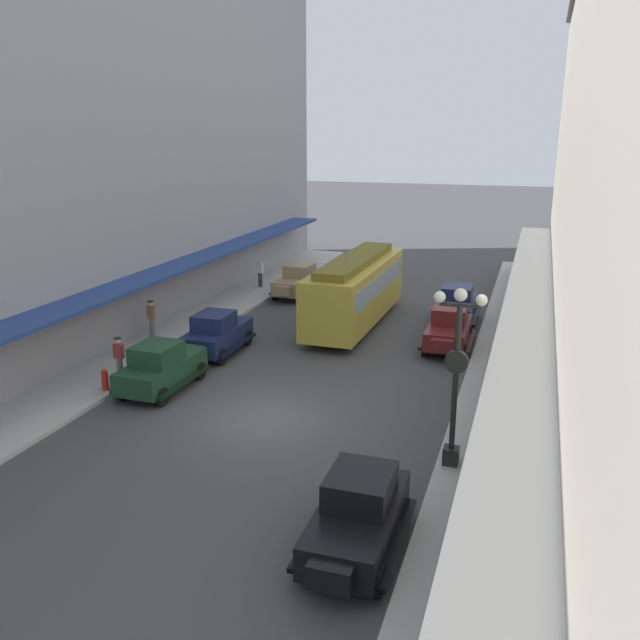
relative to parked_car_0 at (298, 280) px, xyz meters
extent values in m
plane|color=#424244|center=(4.73, -16.27, -0.94)|extent=(200.00, 200.00, 0.00)
cube|color=#B7B5AD|center=(-2.77, -16.27, -0.87)|extent=(3.00, 60.00, 0.15)
cube|color=#B7B5AD|center=(12.23, -16.27, -0.87)|extent=(3.00, 60.00, 0.15)
cube|color=navy|center=(-3.37, -16.27, 2.06)|extent=(1.80, 54.00, 0.16)
cube|color=#B2A899|center=(14.98, -16.27, 7.46)|extent=(2.50, 60.00, 16.82)
cube|color=white|center=(12.83, -16.27, 2.06)|extent=(1.80, 54.00, 0.16)
cube|color=#997F5B|center=(0.00, -0.03, -0.20)|extent=(1.87, 3.97, 0.80)
cube|color=#997F5B|center=(0.01, 0.22, 0.55)|extent=(1.51, 1.76, 0.70)
cube|color=#8C9EA8|center=(0.01, 0.22, 0.55)|extent=(1.44, 1.72, 0.42)
cube|color=#997F5B|center=(-0.09, -2.16, -0.15)|extent=(0.95, 0.40, 0.52)
cube|color=#4C3F2D|center=(0.95, -0.08, -0.52)|extent=(0.39, 3.52, 0.12)
cube|color=#4C3F2D|center=(-0.95, 0.01, -0.52)|extent=(0.39, 3.52, 0.12)
cylinder|color=black|center=(0.75, -1.43, -0.60)|extent=(0.25, 0.69, 0.68)
cylinder|color=black|center=(-0.87, -1.36, -0.60)|extent=(0.25, 0.69, 0.68)
cylinder|color=black|center=(0.86, 1.29, -0.60)|extent=(0.25, 0.69, 0.68)
cylinder|color=black|center=(-0.75, 1.37, -0.60)|extent=(0.25, 0.69, 0.68)
cube|color=#193D23|center=(0.11, -15.05, -0.20)|extent=(1.75, 3.92, 0.80)
cube|color=#193D23|center=(0.11, -15.30, 0.55)|extent=(1.46, 1.72, 0.70)
cube|color=#8C9EA8|center=(0.11, -15.30, 0.55)|extent=(1.39, 1.68, 0.42)
cube|color=#193D23|center=(0.14, -12.92, -0.15)|extent=(0.94, 0.37, 0.52)
cube|color=black|center=(-0.84, -15.03, -0.52)|extent=(0.29, 3.51, 0.12)
cube|color=black|center=(1.06, -15.06, -0.52)|extent=(0.29, 3.51, 0.12)
cylinder|color=black|center=(-0.68, -13.67, -0.60)|extent=(0.23, 0.68, 0.68)
cylinder|color=black|center=(0.94, -13.69, -0.60)|extent=(0.23, 0.68, 0.68)
cylinder|color=black|center=(-0.72, -16.40, -0.60)|extent=(0.23, 0.68, 0.68)
cylinder|color=black|center=(0.90, -16.42, -0.60)|extent=(0.23, 0.68, 0.68)
cube|color=#19234C|center=(0.15, -10.60, -0.20)|extent=(1.77, 3.93, 0.80)
cube|color=#19234C|center=(0.16, -10.85, 0.55)|extent=(1.47, 1.72, 0.70)
cube|color=#8C9EA8|center=(0.16, -10.85, 0.55)|extent=(1.40, 1.69, 0.42)
cube|color=#19234C|center=(0.11, -8.47, -0.15)|extent=(0.94, 0.38, 0.52)
cube|color=black|center=(-0.80, -10.62, -0.52)|extent=(0.30, 3.51, 0.12)
cube|color=black|center=(1.10, -10.58, -0.52)|extent=(0.30, 3.51, 0.12)
cylinder|color=black|center=(-0.68, -9.25, -0.60)|extent=(0.23, 0.68, 0.68)
cylinder|color=black|center=(0.94, -9.22, -0.60)|extent=(0.23, 0.68, 0.68)
cylinder|color=black|center=(-0.63, -11.98, -0.60)|extent=(0.23, 0.68, 0.68)
cylinder|color=black|center=(0.98, -11.95, -0.60)|extent=(0.23, 0.68, 0.68)
cube|color=#591919|center=(9.57, -6.86, -0.20)|extent=(1.76, 3.92, 0.80)
cube|color=#591919|center=(9.57, -6.61, 0.55)|extent=(1.46, 1.72, 0.70)
cube|color=#8C9EA8|center=(9.57, -6.61, 0.55)|extent=(1.39, 1.69, 0.42)
cube|color=#591919|center=(9.60, -8.99, -0.15)|extent=(0.94, 0.37, 0.52)
cube|color=black|center=(10.52, -6.85, -0.52)|extent=(0.29, 3.51, 0.12)
cube|color=black|center=(8.62, -6.87, -0.52)|extent=(0.29, 3.51, 0.12)
cylinder|color=black|center=(10.40, -8.21, -0.60)|extent=(0.23, 0.68, 0.68)
cylinder|color=black|center=(8.78, -8.24, -0.60)|extent=(0.23, 0.68, 0.68)
cylinder|color=black|center=(10.36, -5.48, -0.60)|extent=(0.23, 0.68, 0.68)
cylinder|color=black|center=(8.74, -5.51, -0.60)|extent=(0.23, 0.68, 0.68)
cube|color=#19234C|center=(9.39, -2.72, -0.20)|extent=(1.79, 3.94, 0.80)
cube|color=#19234C|center=(9.38, -2.47, 0.55)|extent=(1.48, 1.73, 0.70)
cube|color=#8C9EA8|center=(9.38, -2.47, 0.55)|extent=(1.41, 1.70, 0.42)
cube|color=#19234C|center=(9.43, -4.85, -0.15)|extent=(0.94, 0.38, 0.52)
cube|color=black|center=(10.34, -2.69, -0.52)|extent=(0.32, 3.51, 0.12)
cube|color=black|center=(8.44, -2.74, -0.52)|extent=(0.32, 3.51, 0.12)
cylinder|color=black|center=(10.22, -4.06, -0.60)|extent=(0.24, 0.68, 0.68)
cylinder|color=black|center=(8.61, -4.10, -0.60)|extent=(0.24, 0.68, 0.68)
cylinder|color=black|center=(10.16, -1.33, -0.60)|extent=(0.24, 0.68, 0.68)
cylinder|color=black|center=(8.55, -1.37, -0.60)|extent=(0.24, 0.68, 0.68)
cube|color=black|center=(9.58, -22.23, -0.20)|extent=(1.72, 3.91, 0.80)
cube|color=black|center=(9.58, -21.98, 0.55)|extent=(1.45, 1.71, 0.70)
cube|color=#8C9EA8|center=(9.58, -21.98, 0.55)|extent=(1.38, 1.67, 0.42)
cube|color=black|center=(9.59, -24.36, -0.15)|extent=(0.94, 0.37, 0.52)
cube|color=black|center=(10.53, -22.22, -0.52)|extent=(0.26, 3.51, 0.12)
cube|color=black|center=(8.63, -22.23, -0.52)|extent=(0.26, 3.51, 0.12)
cylinder|color=black|center=(10.40, -23.59, -0.60)|extent=(0.22, 0.68, 0.68)
cylinder|color=black|center=(8.78, -23.60, -0.60)|extent=(0.22, 0.68, 0.68)
cylinder|color=black|center=(10.38, -20.86, -0.60)|extent=(0.22, 0.68, 0.68)
cylinder|color=black|center=(8.76, -20.87, -0.60)|extent=(0.22, 0.68, 0.68)
cube|color=gold|center=(4.72, -4.73, 0.81)|extent=(2.65, 9.64, 2.70)
cube|color=brown|center=(4.72, -4.73, 2.34)|extent=(1.64, 8.66, 0.36)
cube|color=#8C9EA8|center=(4.72, -4.73, 1.28)|extent=(2.66, 8.87, 0.95)
cube|color=black|center=(4.67, -7.61, -0.74)|extent=(2.02, 1.23, 0.40)
cube|color=black|center=(4.76, -1.85, -0.74)|extent=(2.02, 1.23, 0.40)
cube|color=black|center=(11.13, -17.71, -0.54)|extent=(0.44, 0.44, 0.50)
cylinder|color=black|center=(11.13, -17.71, 1.81)|extent=(0.16, 0.16, 4.20)
cube|color=black|center=(11.13, -17.71, 3.91)|extent=(1.10, 0.10, 0.10)
sphere|color=white|center=(10.58, -17.71, 4.09)|extent=(0.32, 0.32, 0.32)
sphere|color=white|center=(11.68, -17.71, 4.09)|extent=(0.32, 0.32, 0.32)
sphere|color=white|center=(11.13, -17.71, 4.19)|extent=(0.36, 0.36, 0.36)
cylinder|color=black|center=(11.13, -17.71, 2.31)|extent=(0.64, 0.18, 0.64)
cylinder|color=silver|center=(11.13, -17.61, 2.31)|extent=(0.56, 0.02, 0.56)
cylinder|color=#B21E19|center=(-1.62, -16.11, -0.44)|extent=(0.24, 0.24, 0.70)
sphere|color=#B21E19|center=(-1.62, -16.11, -0.07)|extent=(0.20, 0.20, 0.20)
cylinder|color=slate|center=(-1.74, -15.01, -0.37)|extent=(0.24, 0.24, 0.85)
cube|color=maroon|center=(-1.74, -15.01, 0.34)|extent=(0.36, 0.22, 0.56)
sphere|color=beige|center=(-1.74, -15.01, 0.74)|extent=(0.22, 0.22, 0.22)
cylinder|color=black|center=(-1.74, -15.01, 0.86)|extent=(0.28, 0.28, 0.04)
cylinder|color=slate|center=(-3.57, -9.83, -0.37)|extent=(0.24, 0.24, 0.85)
cube|color=#8C6647|center=(-3.57, -9.83, 0.34)|extent=(0.36, 0.22, 0.56)
sphere|color=beige|center=(-3.57, -9.83, 0.74)|extent=(0.22, 0.22, 0.22)
cylinder|color=black|center=(-3.57, -9.83, 0.86)|extent=(0.28, 0.28, 0.04)
cylinder|color=#2D2D33|center=(-2.79, 0.91, -0.37)|extent=(0.24, 0.24, 0.85)
cube|color=white|center=(-2.79, 0.91, 0.34)|extent=(0.36, 0.22, 0.56)
sphere|color=beige|center=(-2.79, 0.91, 0.74)|extent=(0.22, 0.22, 0.22)
camera|label=1|loc=(12.92, -35.02, 8.43)|focal=37.04mm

